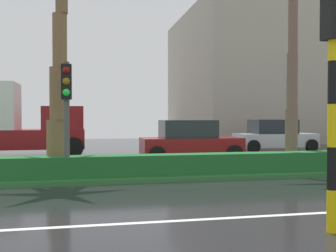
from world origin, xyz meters
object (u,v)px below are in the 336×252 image
car_in_traffic_third (274,136)px  traffic_signal_median_right (67,98)px  traffic_signal_foreground (332,56)px  car_in_traffic_second (190,141)px  box_truck_lead (14,123)px

car_in_traffic_third → traffic_signal_median_right: bearing=-140.5°
traffic_signal_foreground → car_in_traffic_second: (0.63, 11.01, -1.99)m
traffic_signal_median_right → box_truck_lead: 9.17m
box_truck_lead → car_in_traffic_third: size_ratio=1.49×
traffic_signal_median_right → car_in_traffic_third: size_ratio=0.75×
car_in_traffic_second → car_in_traffic_third: same height
traffic_signal_foreground → box_truck_lead: (-7.11, 14.35, -1.26)m
box_truck_lead → car_in_traffic_third: bearing=0.2°
car_in_traffic_second → car_in_traffic_third: (5.67, 3.40, 0.00)m
traffic_signal_median_right → traffic_signal_foreground: 7.13m
traffic_signal_median_right → car_in_traffic_third: bearing=39.5°
traffic_signal_median_right → car_in_traffic_second: 7.46m
box_truck_lead → car_in_traffic_second: box_truck_lead is taller
traffic_signal_median_right → traffic_signal_foreground: bearing=-52.5°
box_truck_lead → car_in_traffic_third: box_truck_lead is taller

